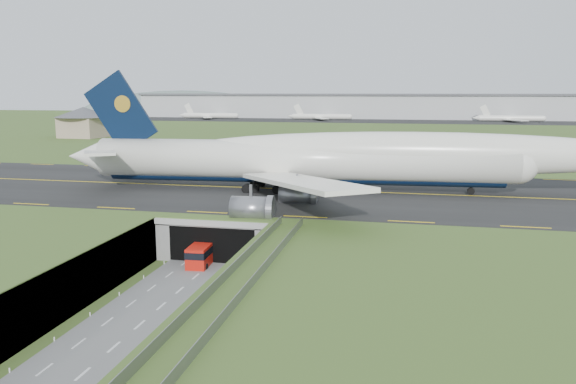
# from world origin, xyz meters

# --- Properties ---
(ground) EXTENTS (900.00, 900.00, 0.00)m
(ground) POSITION_xyz_m (0.00, 0.00, 0.00)
(ground) COLOR #3B5221
(ground) RESTS_ON ground
(airfield_deck) EXTENTS (800.00, 800.00, 6.00)m
(airfield_deck) POSITION_xyz_m (0.00, 0.00, 3.00)
(airfield_deck) COLOR gray
(airfield_deck) RESTS_ON ground
(trench_road) EXTENTS (12.00, 75.00, 0.20)m
(trench_road) POSITION_xyz_m (0.00, -7.50, 0.10)
(trench_road) COLOR slate
(trench_road) RESTS_ON ground
(taxiway) EXTENTS (800.00, 44.00, 0.18)m
(taxiway) POSITION_xyz_m (0.00, 33.00, 6.09)
(taxiway) COLOR black
(taxiway) RESTS_ON airfield_deck
(tunnel_portal) EXTENTS (17.00, 22.30, 6.00)m
(tunnel_portal) POSITION_xyz_m (0.00, 16.71, 3.33)
(tunnel_portal) COLOR gray
(tunnel_portal) RESTS_ON ground
(guideway) EXTENTS (3.00, 53.00, 7.05)m
(guideway) POSITION_xyz_m (11.00, -19.11, 5.32)
(guideway) COLOR #A8A8A3
(guideway) RESTS_ON ground
(jumbo_jet) EXTENTS (101.30, 63.81, 21.15)m
(jumbo_jet) POSITION_xyz_m (14.65, 32.72, 11.71)
(jumbo_jet) COLOR white
(jumbo_jet) RESTS_ON ground
(shuttle_tram) EXTENTS (2.99, 7.06, 2.84)m
(shuttle_tram) POSITION_xyz_m (-1.11, 7.39, 1.57)
(shuttle_tram) COLOR red
(shuttle_tram) RESTS_ON ground
(service_building) EXTENTS (22.04, 22.04, 11.32)m
(service_building) POSITION_xyz_m (-92.51, 127.83, 12.71)
(service_building) COLOR tan
(service_building) RESTS_ON ground
(cargo_terminal) EXTENTS (320.00, 67.00, 15.60)m
(cargo_terminal) POSITION_xyz_m (-0.13, 299.41, 13.96)
(cargo_terminal) COLOR #B2B2B2
(cargo_terminal) RESTS_ON ground
(distant_hills) EXTENTS (700.00, 91.00, 60.00)m
(distant_hills) POSITION_xyz_m (64.38, 430.00, -4.00)
(distant_hills) COLOR slate
(distant_hills) RESTS_ON ground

